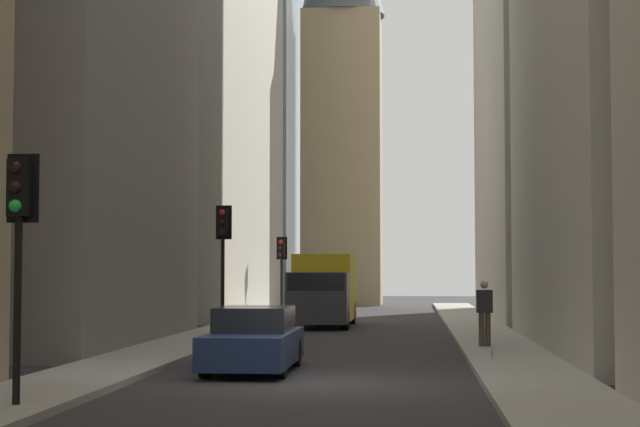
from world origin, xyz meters
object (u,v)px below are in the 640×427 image
object	(u,v)px
sedan_navy	(253,341)
traffic_light_midblock	(223,239)
delivery_truck	(323,289)
traffic_light_foreground	(19,219)
discarded_bottle	(492,354)
pedestrian	(485,310)
traffic_light_far_junction	(281,257)

from	to	relation	value
sedan_navy	traffic_light_midblock	xyz separation A→B (m)	(10.17, 2.58, 2.55)
delivery_truck	traffic_light_foreground	world-z (taller)	traffic_light_foreground
traffic_light_midblock	discarded_bottle	size ratio (longest dim) A/B	15.48
pedestrian	discarded_bottle	size ratio (longest dim) A/B	6.68
delivery_truck	traffic_light_foreground	bearing A→B (deg)	173.85
traffic_light_far_junction	pedestrian	distance (m)	22.36
traffic_light_midblock	delivery_truck	bearing A→B (deg)	-18.32
delivery_truck	sedan_navy	distance (m)	17.99
delivery_truck	discarded_bottle	size ratio (longest dim) A/B	23.93
traffic_light_foreground	pedestrian	size ratio (longest dim) A/B	2.19
sedan_navy	traffic_light_foreground	world-z (taller)	traffic_light_foreground
traffic_light_midblock	sedan_navy	bearing A→B (deg)	-165.75
sedan_navy	pedestrian	world-z (taller)	pedestrian
discarded_bottle	traffic_light_foreground	bearing A→B (deg)	137.94
sedan_navy	traffic_light_far_junction	world-z (taller)	traffic_light_far_junction
traffic_light_midblock	discarded_bottle	distance (m)	11.74
traffic_light_far_junction	discarded_bottle	world-z (taller)	traffic_light_far_junction
sedan_navy	discarded_bottle	xyz separation A→B (m)	(2.04, -5.35, -0.42)
traffic_light_foreground	traffic_light_midblock	size ratio (longest dim) A/B	0.94
sedan_navy	traffic_light_far_junction	xyz separation A→B (m)	(26.85, 2.80, 2.19)
traffic_light_foreground	delivery_truck	bearing A→B (deg)	-6.15
delivery_truck	traffic_light_midblock	distance (m)	8.40
discarded_bottle	traffic_light_midblock	bearing A→B (deg)	44.32
discarded_bottle	traffic_light_far_junction	bearing A→B (deg)	18.20
delivery_truck	traffic_light_midblock	size ratio (longest dim) A/B	1.55
traffic_light_midblock	traffic_light_far_junction	size ratio (longest dim) A/B	1.13
sedan_navy	pedestrian	size ratio (longest dim) A/B	2.38
pedestrian	discarded_bottle	distance (m)	4.20
delivery_truck	traffic_light_far_junction	xyz separation A→B (m)	(8.88, 2.80, 1.39)
delivery_truck	discarded_bottle	distance (m)	16.85
traffic_light_foreground	sedan_navy	bearing A→B (deg)	-21.31
traffic_light_foreground	traffic_light_midblock	bearing A→B (deg)	-0.30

